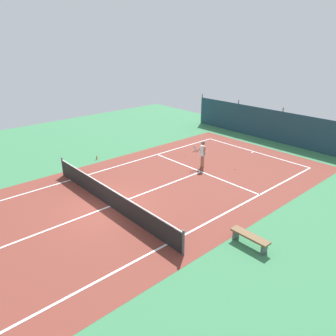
{
  "coord_description": "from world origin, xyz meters",
  "views": [
    {
      "loc": [
        12.03,
        -7.03,
        7.58
      ],
      "look_at": [
        -0.14,
        3.86,
        0.9
      ],
      "focal_mm": 34.52,
      "sensor_mm": 36.0,
      "label": 1
    }
  ],
  "objects_px": {
    "tennis_ball_near_player": "(185,155)",
    "water_bottle": "(97,158)",
    "tennis_ball_midcourt": "(235,169)",
    "tennis_player": "(202,153)",
    "tennis_net": "(109,197)",
    "courtside_bench": "(250,238)"
  },
  "relations": [
    {
      "from": "tennis_ball_near_player",
      "to": "water_bottle",
      "type": "xyz_separation_m",
      "value": [
        -3.33,
        -4.92,
        0.09
      ]
    },
    {
      "from": "tennis_ball_near_player",
      "to": "tennis_ball_midcourt",
      "type": "distance_m",
      "value": 3.9
    },
    {
      "from": "tennis_ball_near_player",
      "to": "tennis_player",
      "type": "bearing_deg",
      "value": -17.93
    },
    {
      "from": "tennis_player",
      "to": "water_bottle",
      "type": "xyz_separation_m",
      "value": [
        -5.6,
        -4.18,
        -0.84
      ]
    },
    {
      "from": "tennis_net",
      "to": "water_bottle",
      "type": "distance_m",
      "value": 6.71
    },
    {
      "from": "tennis_ball_midcourt",
      "to": "tennis_ball_near_player",
      "type": "bearing_deg",
      "value": -172.4
    },
    {
      "from": "tennis_net",
      "to": "water_bottle",
      "type": "bearing_deg",
      "value": 155.14
    },
    {
      "from": "tennis_player",
      "to": "courtside_bench",
      "type": "distance_m",
      "value": 8.26
    },
    {
      "from": "tennis_net",
      "to": "tennis_ball_midcourt",
      "type": "bearing_deg",
      "value": 82.31
    },
    {
      "from": "tennis_net",
      "to": "tennis_ball_near_player",
      "type": "relative_size",
      "value": 153.33
    },
    {
      "from": "water_bottle",
      "to": "tennis_net",
      "type": "bearing_deg",
      "value": -24.86
    },
    {
      "from": "tennis_ball_near_player",
      "to": "courtside_bench",
      "type": "xyz_separation_m",
      "value": [
        9.06,
        -5.4,
        0.34
      ]
    },
    {
      "from": "tennis_net",
      "to": "tennis_ball_midcourt",
      "type": "xyz_separation_m",
      "value": [
        1.11,
        8.25,
        -0.48
      ]
    },
    {
      "from": "tennis_ball_near_player",
      "to": "tennis_ball_midcourt",
      "type": "bearing_deg",
      "value": 7.6
    },
    {
      "from": "tennis_player",
      "to": "tennis_ball_near_player",
      "type": "xyz_separation_m",
      "value": [
        -2.27,
        0.73,
        -0.93
      ]
    },
    {
      "from": "tennis_net",
      "to": "tennis_player",
      "type": "xyz_separation_m",
      "value": [
        -0.48,
        7.0,
        0.45
      ]
    },
    {
      "from": "tennis_ball_midcourt",
      "to": "water_bottle",
      "type": "relative_size",
      "value": 0.28
    },
    {
      "from": "tennis_ball_midcourt",
      "to": "water_bottle",
      "type": "bearing_deg",
      "value": -142.93
    },
    {
      "from": "tennis_net",
      "to": "courtside_bench",
      "type": "relative_size",
      "value": 6.33
    },
    {
      "from": "water_bottle",
      "to": "tennis_ball_near_player",
      "type": "bearing_deg",
      "value": 55.91
    },
    {
      "from": "tennis_ball_midcourt",
      "to": "courtside_bench",
      "type": "xyz_separation_m",
      "value": [
        5.2,
        -5.92,
        0.34
      ]
    },
    {
      "from": "tennis_ball_midcourt",
      "to": "courtside_bench",
      "type": "bearing_deg",
      "value": -48.71
    }
  ]
}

